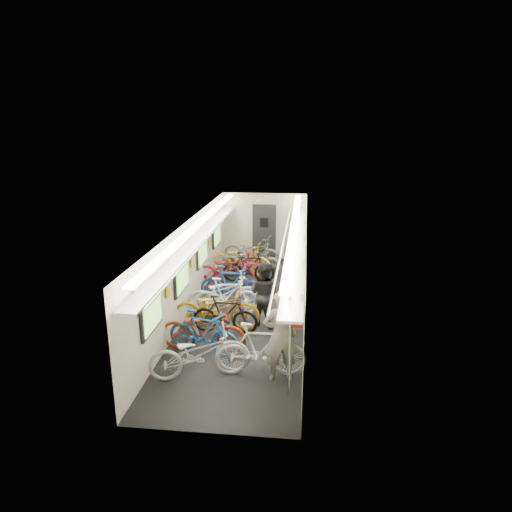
% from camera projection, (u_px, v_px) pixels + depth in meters
% --- Properties ---
extents(train_car_shell, '(10.00, 10.00, 10.00)m').
position_uv_depth(train_car_shell, '(237.00, 243.00, 12.33)').
color(train_car_shell, black).
rests_on(train_car_shell, ground).
extents(bicycle_0, '(2.03, 1.21, 1.01)m').
position_uv_depth(bicycle_0, '(198.00, 354.00, 8.78)').
color(bicycle_0, '#B0AEB3').
rests_on(bicycle_0, ground).
extents(bicycle_1, '(1.70, 0.88, 0.99)m').
position_uv_depth(bicycle_1, '(203.00, 333.00, 9.69)').
color(bicycle_1, '#1A52A0').
rests_on(bicycle_1, ground).
extents(bicycle_2, '(1.94, 0.79, 1.00)m').
position_uv_depth(bicycle_2, '(203.00, 329.00, 9.83)').
color(bicycle_2, maroon).
rests_on(bicycle_2, ground).
extents(bicycle_3, '(1.58, 0.50, 0.94)m').
position_uv_depth(bicycle_3, '(225.00, 315.00, 10.67)').
color(bicycle_3, black).
rests_on(bicycle_3, ground).
extents(bicycle_4, '(2.12, 0.86, 1.09)m').
position_uv_depth(bicycle_4, '(216.00, 308.00, 10.83)').
color(bicycle_4, '#C27B12').
rests_on(bicycle_4, ground).
extents(bicycle_5, '(1.73, 0.73, 1.01)m').
position_uv_depth(bicycle_5, '(227.00, 296.00, 11.71)').
color(bicycle_5, white).
rests_on(bicycle_5, ground).
extents(bicycle_6, '(2.01, 1.24, 1.00)m').
position_uv_depth(bicycle_6, '(223.00, 293.00, 11.93)').
color(bicycle_6, silver).
rests_on(bicycle_6, ground).
extents(bicycle_7, '(1.79, 0.69, 1.05)m').
position_uv_depth(bicycle_7, '(230.00, 284.00, 12.54)').
color(bicycle_7, navy).
rests_on(bicycle_7, ground).
extents(bicycle_8, '(2.28, 1.39, 1.13)m').
position_uv_depth(bicycle_8, '(229.00, 269.00, 13.71)').
color(bicycle_8, maroon).
rests_on(bicycle_8, ground).
extents(bicycle_9, '(1.63, 0.50, 0.98)m').
position_uv_depth(bicycle_9, '(248.00, 267.00, 14.12)').
color(bicycle_9, black).
rests_on(bicycle_9, ground).
extents(bicycle_10, '(2.16, 1.15, 1.08)m').
position_uv_depth(bicycle_10, '(241.00, 259.00, 14.77)').
color(bicycle_10, gold).
rests_on(bicycle_10, ground).
extents(bicycle_11, '(1.80, 0.51, 1.08)m').
position_uv_depth(bicycle_11, '(261.00, 349.00, 8.88)').
color(bicycle_11, silver).
rests_on(bicycle_11, ground).
extents(bicycle_12, '(1.97, 0.73, 1.03)m').
position_uv_depth(bicycle_12, '(251.00, 261.00, 14.71)').
color(bicycle_12, slate).
rests_on(bicycle_12, ground).
extents(bicycle_14, '(2.21, 1.28, 1.10)m').
position_uv_depth(bicycle_14, '(252.00, 251.00, 15.66)').
color(bicycle_14, '#5C5D61').
rests_on(bicycle_14, ground).
extents(passenger_near, '(0.75, 0.57, 1.84)m').
position_uv_depth(passenger_near, '(281.00, 336.00, 8.59)').
color(passenger_near, gray).
rests_on(passenger_near, ground).
extents(passenger_mid, '(0.97, 0.90, 1.61)m').
position_uv_depth(passenger_mid, '(264.00, 294.00, 11.04)').
color(passenger_mid, black).
rests_on(passenger_mid, ground).
extents(backpack, '(0.28, 0.18, 0.38)m').
position_uv_depth(backpack, '(296.00, 317.00, 8.54)').
color(backpack, '#B62A12').
rests_on(backpack, passenger_near).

